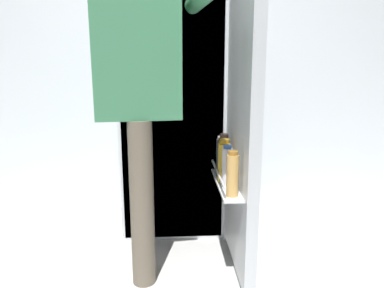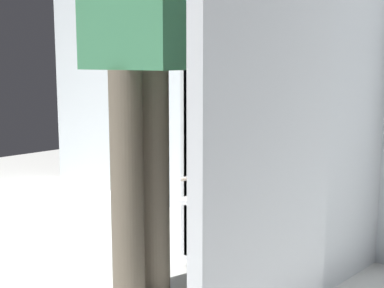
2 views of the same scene
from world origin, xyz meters
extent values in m
cube|color=silver|center=(0.00, 0.53, 0.81)|extent=(0.67, 0.56, 1.61)
cube|color=white|center=(0.00, 0.25, 0.81)|extent=(0.63, 0.01, 1.57)
cube|color=white|center=(0.00, 0.30, 0.87)|extent=(0.59, 0.09, 0.01)
cube|color=silver|center=(0.36, -0.07, 0.80)|extent=(0.06, 0.65, 1.54)
cube|color=white|center=(0.28, -0.07, 0.49)|extent=(0.10, 0.54, 0.01)
cylinder|color=silver|center=(0.24, -0.07, 0.55)|extent=(0.01, 0.52, 0.01)
cylinder|color=#333842|center=(0.29, 0.15, 0.59)|extent=(0.06, 0.06, 0.19)
cylinder|color=silver|center=(0.29, 0.15, 0.70)|extent=(0.04, 0.04, 0.02)
cylinder|color=white|center=(0.28, -0.14, 0.60)|extent=(0.05, 0.05, 0.21)
cylinder|color=#335BB2|center=(0.28, -0.14, 0.71)|extent=(0.04, 0.04, 0.02)
cylinder|color=brown|center=(0.29, 0.05, 0.60)|extent=(0.06, 0.06, 0.22)
cylinder|color=black|center=(0.29, 0.05, 0.73)|extent=(0.05, 0.05, 0.03)
cylinder|color=gold|center=(0.28, -0.04, 0.60)|extent=(0.07, 0.07, 0.21)
cylinder|color=#BC8419|center=(0.28, -0.04, 0.72)|extent=(0.05, 0.05, 0.03)
cylinder|color=tan|center=(0.29, -0.27, 0.60)|extent=(0.06, 0.06, 0.20)
cylinder|color=#996623|center=(0.29, -0.27, 0.71)|extent=(0.05, 0.05, 0.02)
cylinder|color=red|center=(-0.12, 0.30, 0.92)|extent=(0.07, 0.07, 0.07)
cylinder|color=#665B4C|center=(-0.17, -0.06, 0.43)|extent=(0.12, 0.12, 0.86)
cylinder|color=#665B4C|center=(-0.16, -0.20, 0.43)|extent=(0.12, 0.12, 0.86)
camera|label=1|loc=(0.00, -1.88, 1.11)|focal=33.07mm
camera|label=2|loc=(1.31, -1.40, 0.89)|focal=49.90mm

